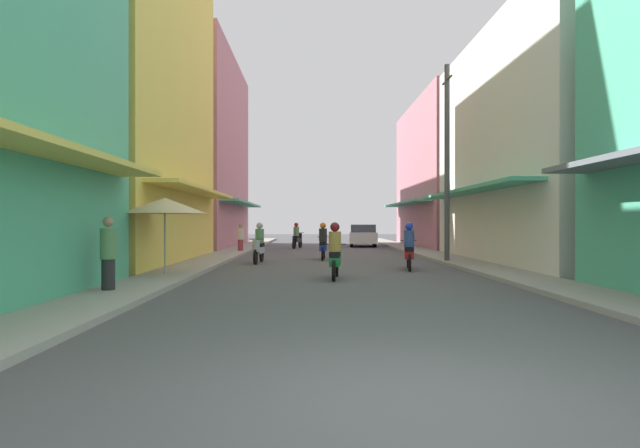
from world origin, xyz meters
TOP-DOWN VIEW (x-y plane):
  - ground_plane at (0.00, 17.46)m, footprint 94.43×94.43m
  - sidewalk_left at (-4.92, 17.46)m, footprint 1.60×50.92m
  - sidewalk_right at (4.92, 17.46)m, footprint 1.60×50.92m
  - building_left_mid at (-8.71, 15.21)m, footprint 7.05×11.11m
  - building_left_far at (-8.71, 28.21)m, footprint 7.05×13.00m
  - building_right_mid at (8.71, 15.01)m, footprint 7.05×12.34m
  - building_right_far at (8.71, 27.87)m, footprint 7.05×12.18m
  - motorbike_green at (-0.18, 9.63)m, footprint 0.55×1.81m
  - motorbike_silver at (-2.88, 15.19)m, footprint 0.55×1.81m
  - motorbike_black at (-1.69, 26.27)m, footprint 0.69×1.76m
  - motorbike_blue at (-0.33, 17.00)m, footprint 0.55×1.81m
  - motorbike_red at (2.41, 12.33)m, footprint 0.57×1.80m
  - parked_car at (2.61, 28.91)m, footprint 2.12×4.24m
  - pedestrian_midway at (-4.49, 21.64)m, footprint 0.34×0.34m
  - pedestrian_foreground at (-5.23, 6.57)m, footprint 0.34×0.34m
  - vendor_umbrella at (-5.00, 9.98)m, footprint 2.36×2.36m
  - utility_pole at (4.37, 14.84)m, footprint 0.20×1.20m

SIDE VIEW (x-z plane):
  - ground_plane at x=0.00m, z-range 0.00..0.00m
  - sidewalk_left at x=-4.92m, z-range 0.00..0.12m
  - sidewalk_right at x=4.92m, z-range 0.00..0.12m
  - motorbike_green at x=-0.18m, z-range -0.09..1.49m
  - motorbike_silver at x=-2.88m, z-range -0.09..1.49m
  - motorbike_black at x=-1.69m, z-range -0.09..1.49m
  - motorbike_blue at x=-0.33m, z-range -0.09..1.49m
  - motorbike_red at x=2.41m, z-range -0.09..1.49m
  - parked_car at x=2.61m, z-range 0.01..1.46m
  - pedestrian_midway at x=-4.49m, z-range 0.00..1.54m
  - pedestrian_foreground at x=-5.23m, z-range 0.00..1.70m
  - vendor_umbrella at x=-5.00m, z-range 0.91..3.19m
  - utility_pole at x=4.37m, z-range 0.08..7.72m
  - building_right_mid at x=8.71m, z-range 0.00..9.01m
  - building_right_far at x=8.71m, z-range 0.00..9.26m
  - building_left_far at x=-8.71m, z-range -0.01..12.16m
  - building_left_mid at x=-8.71m, z-range -0.01..15.04m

